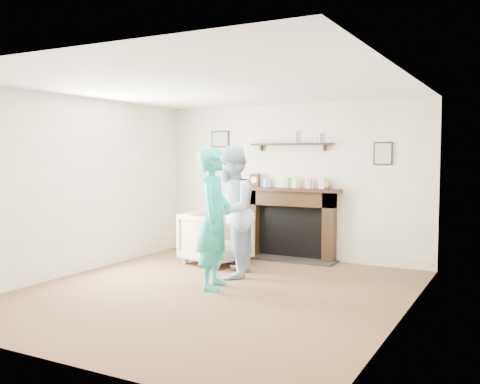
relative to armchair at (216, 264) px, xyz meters
name	(u,v)px	position (x,y,z in m)	size (l,w,h in m)	color
ground	(213,292)	(0.85, -1.50, 0.00)	(5.00, 5.00, 0.00)	brown
room_shell	(240,159)	(0.85, -0.80, 1.62)	(4.54, 5.02, 2.52)	beige
armchair	(216,264)	(0.00, 0.00, 0.00)	(0.86, 0.88, 0.80)	#BDA78C
man	(230,277)	(0.62, -0.67, 0.00)	(0.88, 0.68, 1.80)	#A1B2CA
woman	(214,288)	(0.75, -1.31, 0.00)	(0.65, 0.42, 1.77)	#1DA78E
pedestal_table	(236,218)	(0.24, 0.18, 0.71)	(0.36, 0.36, 1.15)	black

